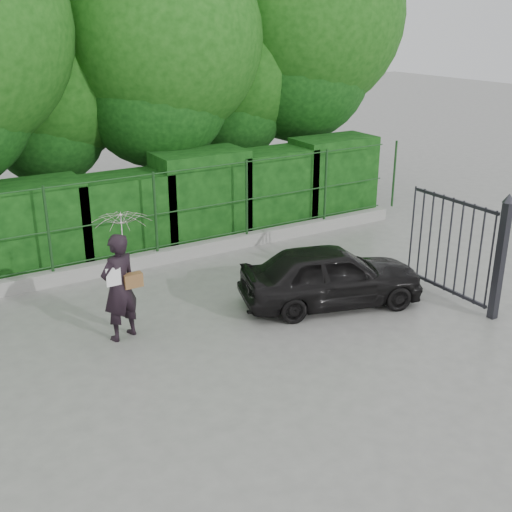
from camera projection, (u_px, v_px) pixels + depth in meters
ground at (243, 354)px, 10.54m from camera, size 80.00×80.00×0.00m
kerb at (141, 261)px, 14.10m from camera, size 14.00×0.25×0.30m
fence at (148, 214)px, 13.83m from camera, size 14.13×0.06×1.80m
hedge at (122, 211)px, 14.58m from camera, size 14.20×1.20×2.20m
trees at (124, 41)px, 15.66m from camera, size 17.10×6.15×8.08m
gate at (479, 250)px, 11.76m from camera, size 0.22×2.33×2.36m
woman at (122, 258)px, 10.64m from camera, size 1.03×0.99×2.23m
car at (331, 275)px, 12.17m from camera, size 3.72×2.32×1.18m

